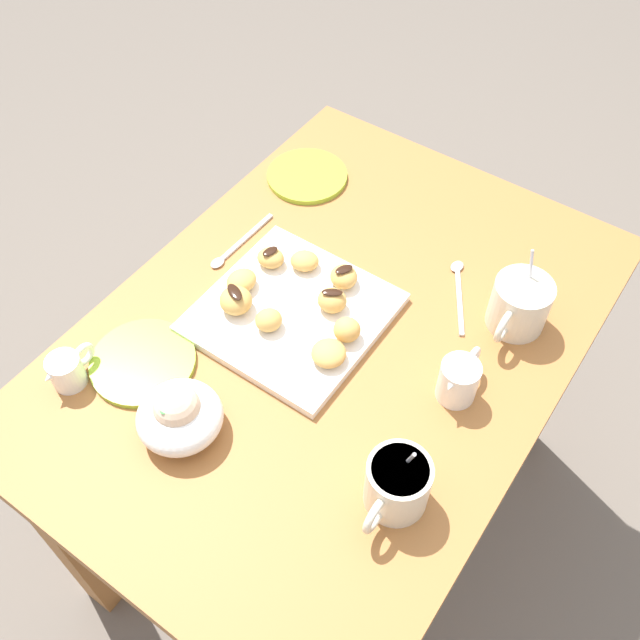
# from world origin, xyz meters

# --- Properties ---
(ground_plane) EXTENTS (8.00, 8.00, 0.00)m
(ground_plane) POSITION_xyz_m (0.00, 0.00, 0.00)
(ground_plane) COLOR #665B51
(dining_table) EXTENTS (1.00, 0.71, 0.71)m
(dining_table) POSITION_xyz_m (0.00, 0.00, 0.57)
(dining_table) COLOR #A36633
(dining_table) RESTS_ON ground_plane
(pastry_plate_square) EXTENTS (0.28, 0.28, 0.02)m
(pastry_plate_square) POSITION_xyz_m (0.01, -0.07, 0.72)
(pastry_plate_square) COLOR white
(pastry_plate_square) RESTS_ON dining_table
(coffee_mug_cream_left) EXTENTS (0.13, 0.09, 0.14)m
(coffee_mug_cream_left) POSITION_xyz_m (-0.19, 0.23, 0.76)
(coffee_mug_cream_left) COLOR silver
(coffee_mug_cream_left) RESTS_ON dining_table
(coffee_mug_cream_right) EXTENTS (0.13, 0.09, 0.14)m
(coffee_mug_cream_right) POSITION_xyz_m (0.19, 0.23, 0.76)
(coffee_mug_cream_right) COLOR silver
(coffee_mug_cream_right) RESTS_ON dining_table
(cream_pitcher_white) EXTENTS (0.10, 0.06, 0.07)m
(cream_pitcher_white) POSITION_xyz_m (-0.01, 0.22, 0.75)
(cream_pitcher_white) COLOR white
(cream_pitcher_white) RESTS_ON dining_table
(ice_cream_bowl) EXTENTS (0.13, 0.13, 0.09)m
(ice_cream_bowl) POSITION_xyz_m (0.27, -0.08, 0.75)
(ice_cream_bowl) COLOR white
(ice_cream_bowl) RESTS_ON dining_table
(chocolate_sauce_pitcher) EXTENTS (0.09, 0.05, 0.06)m
(chocolate_sauce_pitcher) POSITION_xyz_m (0.31, -0.28, 0.74)
(chocolate_sauce_pitcher) COLOR white
(chocolate_sauce_pitcher) RESTS_ON dining_table
(saucer_lime_left) EXTENTS (0.16, 0.16, 0.01)m
(saucer_lime_left) POSITION_xyz_m (-0.28, -0.25, 0.72)
(saucer_lime_left) COLOR #9EC633
(saucer_lime_left) RESTS_ON dining_table
(saucer_lime_right) EXTENTS (0.17, 0.17, 0.01)m
(saucer_lime_right) POSITION_xyz_m (0.22, -0.21, 0.72)
(saucer_lime_right) COLOR #9EC633
(saucer_lime_right) RESTS_ON dining_table
(loose_spoon_near_saucer) EXTENTS (0.14, 0.09, 0.01)m
(loose_spoon_near_saucer) POSITION_xyz_m (-0.20, 0.12, 0.72)
(loose_spoon_near_saucer) COLOR silver
(loose_spoon_near_saucer) RESTS_ON dining_table
(loose_spoon_by_plate) EXTENTS (0.16, 0.02, 0.01)m
(loose_spoon_by_plate) POSITION_xyz_m (-0.06, -0.25, 0.72)
(loose_spoon_by_plate) COLOR silver
(loose_spoon_by_plate) RESTS_ON dining_table
(beignet_0) EXTENTS (0.06, 0.05, 0.03)m
(beignet_0) POSITION_xyz_m (0.02, -0.17, 0.74)
(beignet_0) COLOR #DBA351
(beignet_0) RESTS_ON pastry_plate_square
(beignet_1) EXTENTS (0.06, 0.06, 0.03)m
(beignet_1) POSITION_xyz_m (0.06, -0.08, 0.75)
(beignet_1) COLOR #DBA351
(beignet_1) RESTS_ON pastry_plate_square
(beignet_2) EXTENTS (0.05, 0.06, 0.04)m
(beignet_2) POSITION_xyz_m (-0.03, -0.02, 0.75)
(beignet_2) COLOR #DBA351
(beignet_2) RESTS_ON pastry_plate_square
(chocolate_drizzle_2) EXTENTS (0.03, 0.04, 0.00)m
(chocolate_drizzle_2) POSITION_xyz_m (-0.03, -0.02, 0.77)
(chocolate_drizzle_2) COLOR black
(chocolate_drizzle_2) RESTS_ON beignet_2
(beignet_3) EXTENTS (0.07, 0.07, 0.03)m
(beignet_3) POSITION_xyz_m (-0.09, -0.04, 0.75)
(beignet_3) COLOR #DBA351
(beignet_3) RESTS_ON pastry_plate_square
(chocolate_drizzle_3) EXTENTS (0.04, 0.03, 0.00)m
(chocolate_drizzle_3) POSITION_xyz_m (-0.09, -0.04, 0.76)
(chocolate_drizzle_3) COLOR black
(chocolate_drizzle_3) RESTS_ON beignet_3
(beignet_4) EXTENTS (0.05, 0.05, 0.03)m
(beignet_4) POSITION_xyz_m (-0.05, -0.16, 0.74)
(beignet_4) COLOR #DBA351
(beignet_4) RESTS_ON pastry_plate_square
(chocolate_drizzle_4) EXTENTS (0.03, 0.02, 0.00)m
(chocolate_drizzle_4) POSITION_xyz_m (-0.05, -0.16, 0.76)
(chocolate_drizzle_4) COLOR black
(chocolate_drizzle_4) RESTS_ON beignet_4
(beignet_5) EXTENTS (0.07, 0.07, 0.03)m
(beignet_5) POSITION_xyz_m (0.06, 0.03, 0.74)
(beignet_5) COLOR #DBA351
(beignet_5) RESTS_ON pastry_plate_square
(beignet_6) EXTENTS (0.06, 0.06, 0.04)m
(beignet_6) POSITION_xyz_m (0.01, 0.03, 0.75)
(beignet_6) COLOR #DBA351
(beignet_6) RESTS_ON pastry_plate_square
(beignet_7) EXTENTS (0.06, 0.06, 0.03)m
(beignet_7) POSITION_xyz_m (-0.08, -0.11, 0.74)
(beignet_7) COLOR #DBA351
(beignet_7) RESTS_ON pastry_plate_square
(beignet_8) EXTENTS (0.07, 0.07, 0.04)m
(beignet_8) POSITION_xyz_m (0.06, -0.15, 0.75)
(beignet_8) COLOR #DBA351
(beignet_8) RESTS_ON pastry_plate_square
(chocolate_drizzle_8) EXTENTS (0.03, 0.04, 0.00)m
(chocolate_drizzle_8) POSITION_xyz_m (0.06, -0.15, 0.77)
(chocolate_drizzle_8) COLOR black
(chocolate_drizzle_8) RESTS_ON beignet_8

